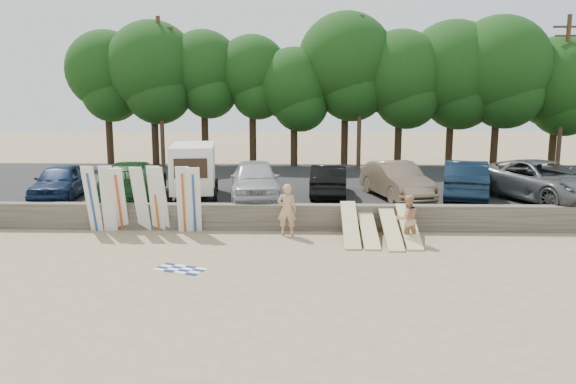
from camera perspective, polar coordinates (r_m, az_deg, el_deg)
name	(u,v)px	position (r m, az deg, el deg)	size (l,w,h in m)	color
ground	(342,252)	(18.91, 5.53, -6.05)	(120.00, 120.00, 0.00)	tan
seawall	(337,217)	(21.69, 5.04, -2.58)	(44.00, 0.50, 1.00)	#6B6356
parking_lot	(329,189)	(29.07, 4.21, 0.36)	(44.00, 14.50, 0.70)	#282828
treeline	(353,71)	(35.62, 6.60, 12.13)	(33.41, 6.73, 9.46)	#382616
utility_poles	(360,89)	(34.28, 7.32, 10.30)	(25.80, 0.26, 9.00)	#473321
box_trailer	(193,167)	(25.04, -9.60, 2.47)	(2.46, 3.83, 2.30)	white
car_0	(60,182)	(26.12, -22.13, 0.99)	(1.78, 4.42, 1.51)	#122140
car_1	(133,179)	(25.42, -15.48, 1.26)	(2.26, 5.55, 1.61)	#153C19
car_2	(255,180)	(24.01, -3.38, 1.23)	(2.02, 5.02, 1.71)	#B4B6BA
car_3	(329,180)	(24.91, 4.14, 1.21)	(1.51, 4.33, 1.43)	black
car_4	(396,180)	(24.85, 10.93, 1.19)	(1.66, 4.75, 1.57)	#79634D
car_5	(465,179)	(25.55, 17.57, 1.25)	(1.75, 5.02, 1.65)	black
car_6	(541,181)	(26.02, 24.31, 1.03)	(2.82, 6.12, 1.70)	#505355
surfboard_upright_0	(92,199)	(22.36, -19.28, -0.69)	(0.50, 0.06, 2.60)	silver
surfboard_upright_1	(108,199)	(22.21, -17.82, -0.67)	(0.50, 0.06, 2.60)	silver
surfboard_upright_2	(119,200)	(22.10, -16.81, -0.76)	(0.50, 0.06, 2.60)	silver
surfboard_upright_3	(140,199)	(21.89, -14.76, -0.71)	(0.50, 0.06, 2.60)	silver
surfboard_upright_4	(156,199)	(21.79, -13.26, -0.66)	(0.50, 0.06, 2.60)	silver
surfboard_upright_5	(160,199)	(21.72, -12.88, -0.72)	(0.50, 0.06, 2.60)	silver
surfboard_upright_6	(194,200)	(21.28, -9.53, -0.81)	(0.50, 0.06, 2.60)	silver
surfboard_upright_7	(184,200)	(21.36, -10.56, -0.76)	(0.50, 0.06, 2.60)	silver
surfboard_low_0	(350,224)	(20.28, 6.33, -3.27)	(0.56, 3.00, 0.07)	beige
surfboard_low_1	(368,229)	(20.40, 8.17, -3.69)	(0.56, 3.00, 0.07)	beige
surfboard_low_2	(391,228)	(20.32, 10.41, -3.65)	(0.56, 3.00, 0.07)	beige
surfboard_low_3	(409,226)	(20.55, 12.16, -3.39)	(0.56, 3.00, 0.07)	beige
beachgoer_a	(287,210)	(20.68, -0.10, -1.82)	(0.71, 0.47, 1.95)	tan
beachgoer_b	(407,219)	(20.09, 12.03, -2.71)	(0.84, 0.66, 1.73)	tan
cooler	(348,230)	(21.21, 6.13, -3.84)	(0.38, 0.30, 0.32)	#268B43
gear_bag	(387,231)	(21.38, 10.04, -3.96)	(0.30, 0.25, 0.22)	orange
beach_towel	(180,269)	(17.31, -10.90, -7.70)	(1.50, 1.50, 0.00)	white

